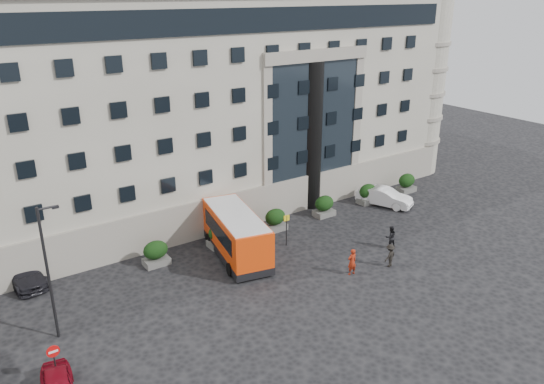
{
  "coord_description": "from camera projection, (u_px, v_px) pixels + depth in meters",
  "views": [
    {
      "loc": [
        -16.28,
        -24.73,
        18.52
      ],
      "look_at": [
        3.73,
        4.38,
        5.0
      ],
      "focal_mm": 35.0,
      "sensor_mm": 36.0,
      "label": 1
    }
  ],
  "objects": [
    {
      "name": "minibus",
      "position": [
        236.0,
        233.0,
        38.78
      ],
      "size": [
        4.38,
        8.48,
        3.37
      ],
      "rotation": [
        0.0,
        0.0,
        -0.2
      ],
      "color": "#E93D0B",
      "rests_on": "ground"
    },
    {
      "name": "street_lamp",
      "position": [
        48.0,
        269.0,
        28.7
      ],
      "size": [
        1.16,
        0.18,
        8.0
      ],
      "color": "#262628",
      "rests_on": "ground"
    },
    {
      "name": "hedge_e",
      "position": [
        368.0,
        194.0,
        48.83
      ],
      "size": [
        1.8,
        1.26,
        1.84
      ],
      "color": "#545351",
      "rests_on": "ground"
    },
    {
      "name": "ground",
      "position": [
        263.0,
        296.0,
        34.27
      ],
      "size": [
        120.0,
        120.0,
        0.0
      ],
      "primitive_type": "plane",
      "color": "black",
      "rests_on": "ground"
    },
    {
      "name": "no_entry_sign",
      "position": [
        54.0,
        357.0,
        26.0
      ],
      "size": [
        0.64,
        0.16,
        2.32
      ],
      "color": "#262628",
      "rests_on": "ground"
    },
    {
      "name": "hedge_f",
      "position": [
        407.0,
        183.0,
        51.58
      ],
      "size": [
        1.8,
        1.26,
        1.84
      ],
      "color": "#545351",
      "rests_on": "ground"
    },
    {
      "name": "hedge_b",
      "position": [
        220.0,
        235.0,
        40.57
      ],
      "size": [
        1.8,
        1.26,
        1.84
      ],
      "color": "#545351",
      "rests_on": "ground"
    },
    {
      "name": "hedge_a",
      "position": [
        156.0,
        253.0,
        37.82
      ],
      "size": [
        1.8,
        1.26,
        1.84
      ],
      "color": "#545351",
      "rests_on": "ground"
    },
    {
      "name": "hedge_d",
      "position": [
        324.0,
        206.0,
        46.07
      ],
      "size": [
        1.8,
        1.26,
        1.84
      ],
      "color": "#545351",
      "rests_on": "ground"
    },
    {
      "name": "hedge_c",
      "position": [
        275.0,
        220.0,
        43.32
      ],
      "size": [
        1.8,
        1.26,
        1.84
      ],
      "color": "#545351",
      "rests_on": "ground"
    },
    {
      "name": "pedestrian_c",
      "position": [
        390.0,
        256.0,
        37.61
      ],
      "size": [
        1.22,
        0.86,
        1.72
      ],
      "primitive_type": "imported",
      "rotation": [
        0.0,
        0.0,
        3.36
      ],
      "color": "black",
      "rests_on": "ground"
    },
    {
      "name": "bus_stop_sign",
      "position": [
        286.0,
        225.0,
        40.41
      ],
      "size": [
        0.5,
        0.08,
        2.52
      ],
      "color": "#262628",
      "rests_on": "ground"
    },
    {
      "name": "civic_building",
      "position": [
        188.0,
        95.0,
        51.15
      ],
      "size": [
        44.0,
        24.0,
        18.0
      ],
      "primitive_type": "cube",
      "color": "gray",
      "rests_on": "ground"
    },
    {
      "name": "white_taxi",
      "position": [
        384.0,
        197.0,
        48.34
      ],
      "size": [
        3.68,
        5.29,
        1.65
      ],
      "primitive_type": "imported",
      "rotation": [
        0.0,
        0.0,
        0.43
      ],
      "color": "white",
      "rests_on": "ground"
    },
    {
      "name": "entrance_column",
      "position": [
        312.0,
        137.0,
        46.22
      ],
      "size": [
        1.8,
        1.8,
        13.0
      ],
      "primitive_type": "cylinder",
      "color": "black",
      "rests_on": "ground"
    },
    {
      "name": "pedestrian_b",
      "position": [
        391.0,
        237.0,
        40.34
      ],
      "size": [
        1.01,
        0.87,
        1.8
      ],
      "primitive_type": "imported",
      "rotation": [
        0.0,
        0.0,
        2.9
      ],
      "color": "black",
      "rests_on": "ground"
    },
    {
      "name": "parked_car_c",
      "position": [
        23.0,
        273.0,
        35.54
      ],
      "size": [
        2.58,
        5.2,
        1.45
      ],
      "primitive_type": "imported",
      "rotation": [
        0.0,
        0.0,
        0.11
      ],
      "color": "black",
      "rests_on": "ground"
    },
    {
      "name": "pedestrian_a",
      "position": [
        352.0,
        262.0,
        36.52
      ],
      "size": [
        0.73,
        0.5,
        1.94
      ],
      "primitive_type": "imported",
      "rotation": [
        0.0,
        0.0,
        3.09
      ],
      "color": "#99240F",
      "rests_on": "ground"
    }
  ]
}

